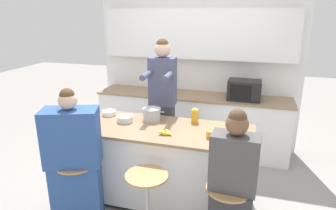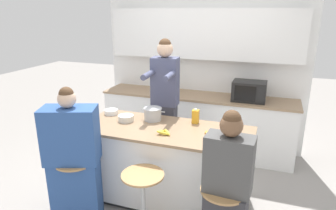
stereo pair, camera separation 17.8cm
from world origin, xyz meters
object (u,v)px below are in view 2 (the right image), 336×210
bar_stool_leftmost (77,185)px  coffee_cup_far (221,142)px  person_cooking (165,108)px  coffee_cup_near (208,135)px  cooking_pot (153,114)px  microwave (249,91)px  person_wrapped_blanket (73,161)px  banana_bunch (164,132)px  potted_plant (172,85)px  person_seated_near (227,195)px  fruit_bowl (111,112)px  kitchen_island (166,164)px  juice_carton (196,116)px  bar_stool_center (143,200)px

bar_stool_leftmost → coffee_cup_far: (1.43, 0.38, 0.55)m
person_cooking → coffee_cup_near: 1.03m
cooking_pot → microwave: microwave is taller
person_wrapped_blanket → banana_bunch: bearing=9.9°
potted_plant → person_seated_near: bearing=-59.6°
bar_stool_leftmost → coffee_cup_far: size_ratio=5.84×
coffee_cup_far → person_cooking: bearing=136.5°
banana_bunch → potted_plant: potted_plant is taller
cooking_pot → fruit_bowl: size_ratio=1.79×
cooking_pot → kitchen_island: bearing=-40.3°
coffee_cup_far → potted_plant: (-1.08, 1.67, 0.09)m
person_wrapped_blanket → bar_stool_leftmost: bearing=48.9°
person_wrapped_blanket → coffee_cup_near: (1.29, 0.52, 0.26)m
bar_stool_leftmost → fruit_bowl: (-0.04, 0.85, 0.54)m
coffee_cup_far → potted_plant: size_ratio=0.49×
fruit_bowl → juice_carton: size_ratio=0.98×
bar_stool_center → coffee_cup_near: 0.91m
bar_stool_center → person_seated_near: person_seated_near is taller
coffee_cup_near → cooking_pot: bearing=156.7°
cooking_pot → person_cooking: bearing=88.5°
bar_stool_center → coffee_cup_near: coffee_cup_near is taller
person_wrapped_blanket → bar_stool_center: bearing=-19.9°
person_wrapped_blanket → person_seated_near: person_wrapped_blanket is taller
kitchen_island → bar_stool_leftmost: (-0.77, -0.63, -0.06)m
banana_bunch → potted_plant: 1.66m
juice_carton → coffee_cup_near: bearing=-58.9°
coffee_cup_near → coffee_cup_far: size_ratio=0.90×
bar_stool_center → cooking_pot: 1.05m
cooking_pot → coffee_cup_far: 1.00m
kitchen_island → cooking_pot: 0.61m
bar_stool_leftmost → person_wrapped_blanket: 0.29m
person_cooking → cooking_pot: size_ratio=6.01×
coffee_cup_far → juice_carton: juice_carton is taller
bar_stool_center → banana_bunch: 0.71m
cooking_pot → banana_bunch: size_ratio=1.80×
coffee_cup_far → banana_bunch: bearing=172.9°
coffee_cup_far → potted_plant: potted_plant is taller
person_cooking → juice_carton: 0.60m
fruit_bowl → person_cooking: bearing=32.8°
person_cooking → person_wrapped_blanket: 1.38m
bar_stool_center → potted_plant: (-0.42, 2.06, 0.64)m
kitchen_island → cooking_pot: bearing=139.7°
fruit_bowl → coffee_cup_far: coffee_cup_far is taller
person_cooking → person_wrapped_blanket: (-0.55, -1.24, -0.25)m
fruit_bowl → potted_plant: size_ratio=0.70×
bar_stool_leftmost → microwave: (1.54, 2.01, 0.66)m
juice_carton → microwave: 1.22m
person_wrapped_blanket → microwave: 2.58m
microwave → kitchen_island: bearing=-119.2°
cooking_pot → potted_plant: bearing=98.3°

